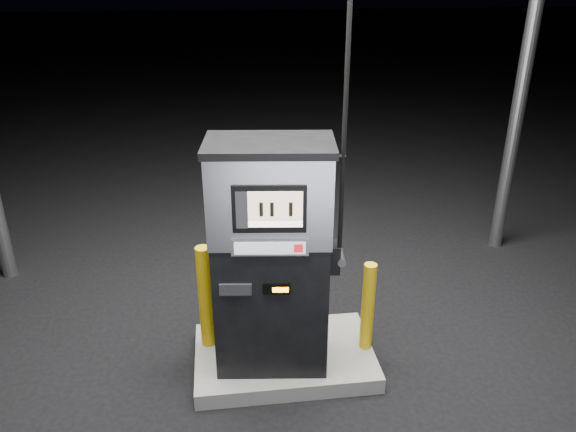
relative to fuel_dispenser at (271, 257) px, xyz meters
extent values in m
plane|color=black|center=(0.12, 0.10, -1.18)|extent=(80.00, 80.00, 0.00)
cube|color=slate|center=(0.12, 0.10, -1.10)|extent=(1.60, 1.00, 0.15)
cylinder|color=gray|center=(3.12, 2.10, 1.07)|extent=(0.16, 0.16, 4.50)
cube|color=black|center=(0.00, 0.00, -0.42)|extent=(0.98, 0.64, 1.21)
cube|color=#B4B4BC|center=(0.00, 0.00, 0.55)|extent=(1.00, 0.66, 0.73)
cube|color=black|center=(0.00, 0.00, 0.94)|extent=(1.04, 0.70, 0.06)
cube|color=black|center=(-0.04, -0.28, 0.55)|extent=(0.54, 0.09, 0.37)
cube|color=#CAA992|center=(0.01, -0.30, 0.58)|extent=(0.40, 0.05, 0.23)
cube|color=white|center=(0.01, -0.30, 0.43)|extent=(0.40, 0.05, 0.05)
cube|color=#B4B4BC|center=(-0.04, -0.28, 0.24)|extent=(0.58, 0.10, 0.14)
cube|color=#A3A6AB|center=(-0.04, -0.29, 0.24)|extent=(0.53, 0.07, 0.10)
cube|color=#AF0B18|center=(0.17, -0.32, 0.24)|extent=(0.07, 0.01, 0.07)
cube|color=black|center=(0.01, -0.28, -0.13)|extent=(0.21, 0.04, 0.09)
cube|color=orange|center=(0.04, -0.29, -0.13)|extent=(0.13, 0.02, 0.04)
cube|color=black|center=(-0.31, -0.24, -0.13)|extent=(0.25, 0.05, 0.10)
cube|color=black|center=(0.50, -0.06, -0.01)|extent=(0.12, 0.18, 0.24)
cylinder|color=gray|center=(0.56, -0.06, -0.01)|extent=(0.09, 0.22, 0.07)
cylinder|color=black|center=(0.53, -0.11, 1.61)|extent=(0.04, 0.04, 3.01)
cylinder|color=gold|center=(-0.56, 0.30, -0.53)|extent=(0.17, 0.17, 0.99)
cylinder|color=gold|center=(0.86, 0.07, -0.60)|extent=(0.13, 0.13, 0.85)
camera|label=1|loc=(-0.37, -3.98, 2.19)|focal=35.00mm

